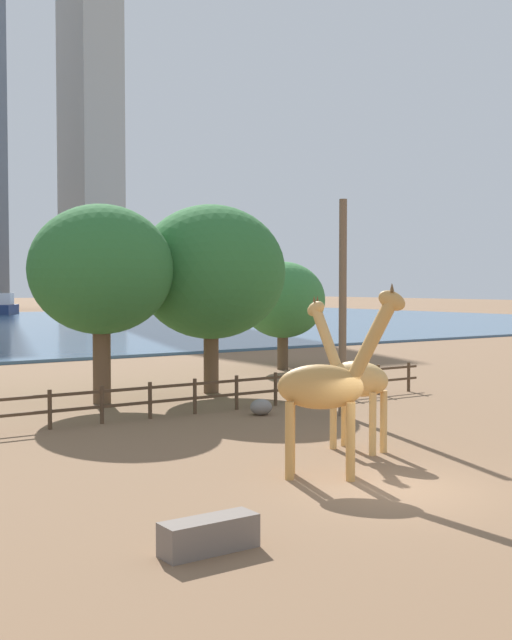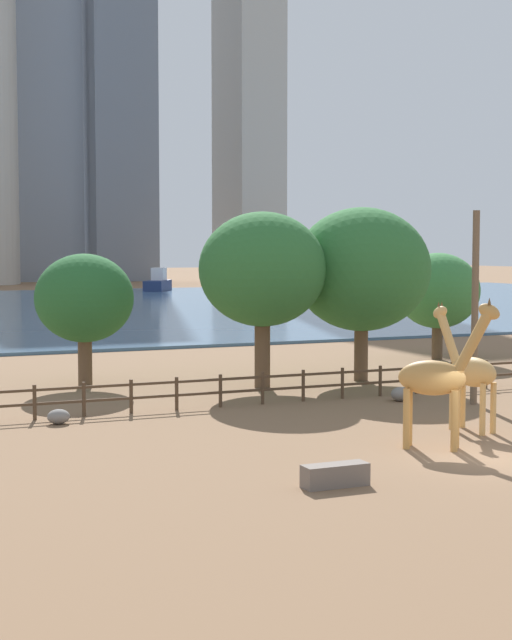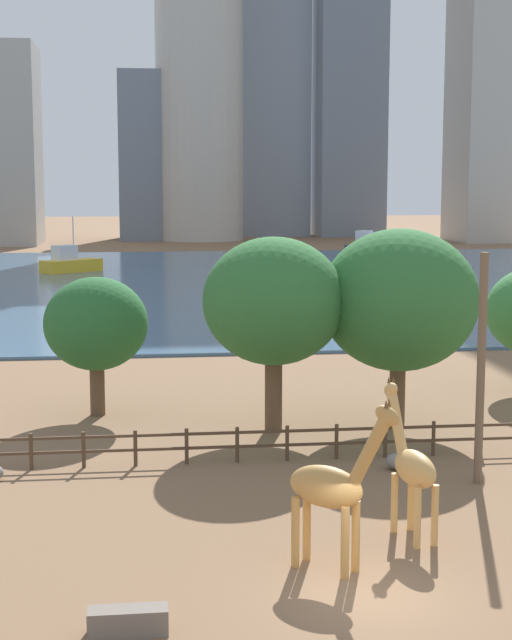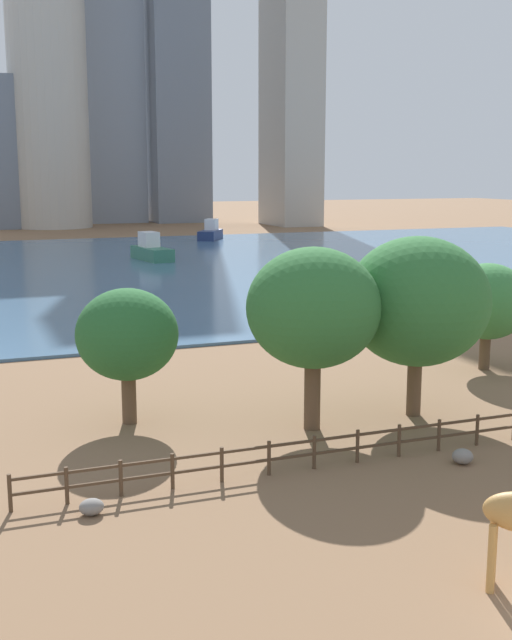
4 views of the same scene
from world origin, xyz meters
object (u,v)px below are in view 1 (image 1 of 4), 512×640
(boulder_by_pole, at_px, (261,407))
(tree_left_small, at_px, (211,272))
(feeding_trough, at_px, (209,535))
(giraffe_companion, at_px, (328,386))
(utility_pole, at_px, (343,308))
(tree_left_large, at_px, (283,300))
(boat_tug, at_px, (5,307))
(tree_center_broad, at_px, (101,270))
(giraffe_tall, at_px, (354,378))

(boulder_by_pole, relative_size, tree_left_small, 0.10)
(tree_left_small, bearing_deg, feeding_trough, -121.56)
(boulder_by_pole, distance_m, feeding_trough, 14.97)
(tree_left_small, bearing_deg, boulder_by_pole, -104.77)
(giraffe_companion, height_order, feeding_trough, giraffe_companion)
(utility_pole, relative_size, tree_left_large, 1.29)
(giraffe_companion, relative_size, tree_left_small, 0.58)
(tree_left_small, relative_size, boat_tug, 1.05)
(giraffe_companion, xyz_separation_m, boat_tug, (26.09, 109.18, -0.93))
(tree_center_broad, height_order, tree_left_small, tree_left_small)
(giraffe_companion, xyz_separation_m, utility_pole, (6.38, 6.85, 1.65))
(giraffe_tall, xyz_separation_m, feeding_trough, (-7.98, -5.16, -1.77))
(boulder_by_pole, relative_size, tree_left_large, 0.13)
(feeding_trough, relative_size, boat_tug, 0.23)
(tree_center_broad, bearing_deg, boat_tug, 74.86)
(tree_left_large, bearing_deg, tree_center_broad, -155.31)
(tree_left_small, xyz_separation_m, boat_tug, (20.38, 94.38, -3.96))
(utility_pole, relative_size, boat_tug, 1.00)
(tree_left_small, bearing_deg, giraffe_companion, -111.10)
(tree_center_broad, bearing_deg, boulder_by_pole, -58.70)
(giraffe_tall, xyz_separation_m, boulder_by_pole, (1.36, 6.54, -1.78))
(giraffe_companion, distance_m, utility_pole, 9.50)
(boat_tug, bearing_deg, tree_left_large, 22.24)
(giraffe_companion, height_order, tree_left_small, tree_left_small)
(feeding_trough, bearing_deg, utility_pole, 40.34)
(giraffe_companion, xyz_separation_m, boulder_by_pole, (4.10, 8.69, -1.96))
(tree_center_broad, bearing_deg, giraffe_companion, -91.95)
(giraffe_tall, xyz_separation_m, giraffe_companion, (-2.74, -2.14, 0.18))
(tree_left_large, bearing_deg, utility_pole, -118.86)
(giraffe_companion, xyz_separation_m, feeding_trough, (-5.24, -3.02, -1.95))
(giraffe_tall, height_order, boulder_by_pole, giraffe_tall)
(boulder_by_pole, distance_m, tree_left_large, 16.17)
(feeding_trough, xyz_separation_m, boat_tug, (31.33, 112.20, 1.01))
(giraffe_tall, xyz_separation_m, tree_left_small, (2.97, 12.65, 3.20))
(tree_center_broad, relative_size, tree_left_small, 0.97)
(giraffe_companion, relative_size, boat_tug, 0.61)
(utility_pole, height_order, tree_center_broad, tree_center_broad)
(feeding_trough, height_order, tree_left_large, tree_left_large)
(tree_center_broad, bearing_deg, tree_left_large, 24.69)
(boulder_by_pole, xyz_separation_m, tree_left_large, (10.01, 12.18, 3.59))
(utility_pole, height_order, boat_tug, utility_pole)
(utility_pole, bearing_deg, tree_center_broad, 127.17)
(giraffe_tall, distance_m, boat_tug, 109.56)
(boulder_by_pole, bearing_deg, boat_tug, 77.66)
(tree_center_broad, bearing_deg, giraffe_tall, -79.81)
(giraffe_companion, bearing_deg, utility_pole, 87.26)
(giraffe_tall, distance_m, tree_left_small, 13.39)
(giraffe_tall, bearing_deg, boulder_by_pole, -24.63)
(feeding_trough, relative_size, tree_left_small, 0.22)
(boulder_by_pole, height_order, tree_left_large, tree_left_large)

